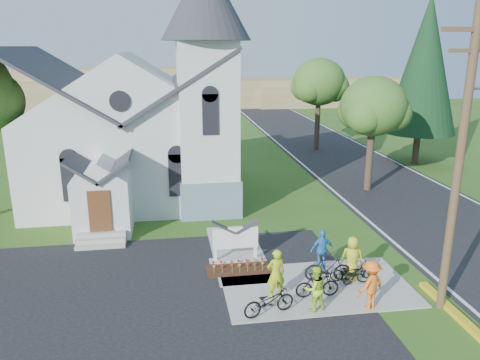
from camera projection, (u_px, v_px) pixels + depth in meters
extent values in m
plane|color=#305919|center=(281.00, 297.00, 16.87)|extent=(120.00, 120.00, 0.00)
cube|color=black|center=(68.00, 350.00, 13.93)|extent=(20.00, 16.00, 0.02)
cube|color=black|center=(370.00, 176.00, 32.60)|extent=(8.00, 90.00, 0.02)
cube|color=#AAA399|center=(317.00, 287.00, 17.56)|extent=(7.00, 4.00, 0.05)
cube|color=silver|center=(131.00, 155.00, 27.64)|extent=(11.00, 9.00, 5.00)
cube|color=slate|center=(209.00, 193.00, 25.56)|extent=(3.20, 3.20, 2.00)
cube|color=silver|center=(208.00, 130.00, 24.59)|extent=(3.00, 3.00, 9.00)
cube|color=silver|center=(103.00, 205.00, 22.38)|extent=(2.60, 2.40, 2.80)
cube|color=#593219|center=(100.00, 212.00, 21.19)|extent=(1.00, 0.10, 2.00)
cube|color=#AAA399|center=(235.00, 260.00, 19.72)|extent=(2.20, 0.40, 0.10)
cube|color=white|center=(215.00, 250.00, 19.46)|extent=(0.12, 0.12, 1.00)
cube|color=white|center=(255.00, 248.00, 19.71)|extent=(0.12, 0.12, 1.00)
cube|color=white|center=(235.00, 238.00, 19.44)|extent=(1.90, 0.14, 0.90)
cube|color=#371B0F|center=(239.00, 270.00, 18.87)|extent=(2.60, 1.10, 0.07)
cylinder|color=#463123|center=(458.00, 168.00, 14.85)|extent=(0.28, 0.28, 10.00)
cube|color=#463123|center=(477.00, 29.00, 13.69)|extent=(2.20, 0.14, 0.14)
cube|color=#463123|center=(474.00, 51.00, 13.86)|extent=(1.60, 0.12, 0.12)
cylinder|color=#33241C|center=(369.00, 158.00, 28.97)|extent=(0.44, 0.44, 4.05)
ellipsoid|color=#31591E|center=(374.00, 106.00, 28.08)|extent=(4.00, 4.00, 3.60)
cylinder|color=#33241C|center=(317.00, 124.00, 40.38)|extent=(0.44, 0.44, 4.50)
ellipsoid|color=#31591E|center=(319.00, 82.00, 39.39)|extent=(4.40, 4.40, 3.96)
cylinder|color=#33241C|center=(416.00, 148.00, 35.86)|extent=(0.50, 0.50, 2.40)
cone|color=black|center=(425.00, 65.00, 34.15)|extent=(5.20, 5.20, 10.00)
cube|color=olive|center=(232.00, 92.00, 70.39)|extent=(60.00, 8.00, 4.00)
cube|color=olive|center=(124.00, 87.00, 69.71)|extent=(30.00, 6.00, 5.60)
cube|color=olive|center=(338.00, 96.00, 71.00)|extent=(25.00, 6.00, 3.00)
imported|color=#A1BB16|center=(276.00, 274.00, 16.52)|extent=(0.74, 0.54, 1.86)
imported|color=black|center=(269.00, 301.00, 15.59)|extent=(1.96, 1.12, 0.97)
imported|color=#AEE52B|center=(315.00, 289.00, 15.77)|extent=(0.91, 0.78, 1.61)
imported|color=black|center=(328.00, 268.00, 17.79)|extent=(1.85, 0.73, 1.08)
imported|color=#287FCB|center=(322.00, 250.00, 18.70)|extent=(1.00, 0.48, 1.66)
imported|color=black|center=(359.00, 272.00, 17.78)|extent=(1.64, 1.07, 0.81)
imported|color=orange|center=(371.00, 285.00, 15.90)|extent=(1.29, 1.04, 1.74)
imported|color=black|center=(317.00, 285.00, 16.67)|extent=(1.61, 0.48, 0.96)
imported|color=#ABAF20|center=(352.00, 258.00, 17.87)|extent=(1.01, 0.86, 1.75)
imported|color=black|center=(350.00, 273.00, 17.75)|extent=(1.59, 0.86, 0.79)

